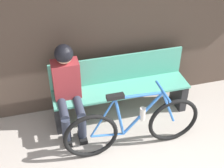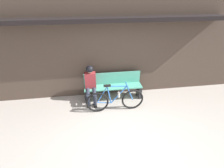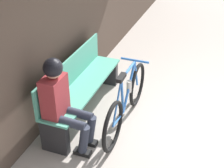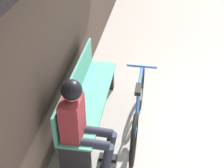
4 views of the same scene
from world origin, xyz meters
TOP-DOWN VIEW (x-y plane):
  - ground_plane at (0.00, 0.00)m, footprint 24.00×24.00m
  - storefront_wall at (0.00, 2.51)m, footprint 12.00×0.56m
  - park_bench_near at (-0.07, 2.16)m, footprint 1.86×0.42m
  - bicycle at (-0.11, 1.46)m, footprint 1.71×0.40m
  - person_seated at (-0.79, 2.05)m, footprint 0.34×0.60m

SIDE VIEW (x-z plane):
  - ground_plane at x=0.00m, z-range 0.00..0.00m
  - bicycle at x=-0.11m, z-range -0.08..0.81m
  - park_bench_near at x=-0.07m, z-range -0.01..0.85m
  - person_seated at x=-0.79m, z-range 0.10..1.32m
  - storefront_wall at x=0.00m, z-range 0.06..3.26m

